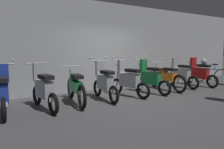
# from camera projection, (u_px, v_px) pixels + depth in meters

# --- Properties ---
(ground_plane) EXTENTS (80.00, 80.00, 0.00)m
(ground_plane) POSITION_uv_depth(u_px,v_px,m) (134.00, 98.00, 6.65)
(ground_plane) COLOR #424244
(back_wall) EXTENTS (16.00, 0.30, 3.27)m
(back_wall) POSITION_uv_depth(u_px,v_px,m) (103.00, 46.00, 8.11)
(back_wall) COLOR #9EA0A3
(back_wall) RESTS_ON ground
(motorbike_slot_0) EXTENTS (0.59, 1.68, 1.29)m
(motorbike_slot_0) POSITION_uv_depth(u_px,v_px,m) (3.00, 92.00, 4.97)
(motorbike_slot_0) COLOR black
(motorbike_slot_0) RESTS_ON ground
(motorbike_slot_1) EXTENTS (0.56, 1.68, 1.18)m
(motorbike_slot_1) POSITION_uv_depth(u_px,v_px,m) (43.00, 89.00, 5.35)
(motorbike_slot_1) COLOR black
(motorbike_slot_1) RESTS_ON ground
(motorbike_slot_2) EXTENTS (0.56, 1.94, 1.03)m
(motorbike_slot_2) POSITION_uv_depth(u_px,v_px,m) (75.00, 86.00, 5.94)
(motorbike_slot_2) COLOR black
(motorbike_slot_2) RESTS_ON ground
(motorbike_slot_3) EXTENTS (0.59, 1.68, 1.29)m
(motorbike_slot_3) POSITION_uv_depth(u_px,v_px,m) (104.00, 82.00, 6.37)
(motorbike_slot_3) COLOR black
(motorbike_slot_3) RESTS_ON ground
(motorbike_slot_4) EXTENTS (0.59, 1.67, 1.29)m
(motorbike_slot_4) POSITION_uv_depth(u_px,v_px,m) (128.00, 80.00, 6.84)
(motorbike_slot_4) COLOR black
(motorbike_slot_4) RESTS_ON ground
(motorbike_slot_5) EXTENTS (0.59, 1.68, 1.29)m
(motorbike_slot_5) POSITION_uv_depth(u_px,v_px,m) (150.00, 78.00, 7.30)
(motorbike_slot_5) COLOR black
(motorbike_slot_5) RESTS_ON ground
(motorbike_slot_6) EXTENTS (0.59, 1.95, 1.15)m
(motorbike_slot_6) POSITION_uv_depth(u_px,v_px,m) (166.00, 77.00, 7.90)
(motorbike_slot_6) COLOR black
(motorbike_slot_6) RESTS_ON ground
(motorbike_slot_7) EXTENTS (0.59, 1.68, 1.29)m
(motorbike_slot_7) POSITION_uv_depth(u_px,v_px,m) (181.00, 74.00, 8.43)
(motorbike_slot_7) COLOR black
(motorbike_slot_7) RESTS_ON ground
(motorbike_slot_8) EXTENTS (0.59, 1.68, 1.29)m
(motorbike_slot_8) POSITION_uv_depth(u_px,v_px,m) (199.00, 72.00, 8.73)
(motorbike_slot_8) COLOR black
(motorbike_slot_8) RESTS_ON ground
(bicycle) EXTENTS (0.50, 1.73, 0.89)m
(bicycle) POSITION_uv_depth(u_px,v_px,m) (210.00, 75.00, 9.40)
(bicycle) COLOR black
(bicycle) RESTS_ON ground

